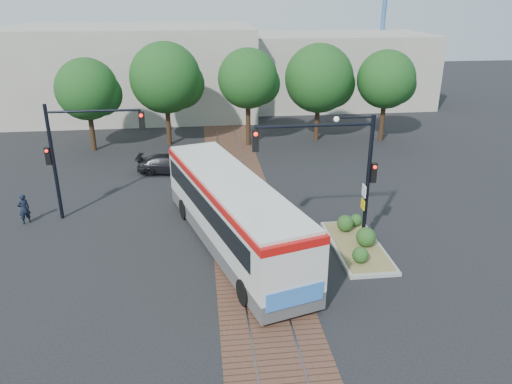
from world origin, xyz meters
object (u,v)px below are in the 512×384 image
signal_pole_main (342,162)px  officer (24,209)px  signal_pole_left (75,146)px  traffic_island (357,241)px  city_bus (232,210)px  parked_car (169,164)px

signal_pole_main → officer: 16.01m
signal_pole_left → officer: (-2.81, -0.45, -3.07)m
traffic_island → signal_pole_main: 3.95m
city_bus → traffic_island: (5.70, -0.77, -1.51)m
signal_pole_left → parked_car: size_ratio=1.48×
signal_pole_main → parked_car: (-8.10, 11.21, -3.57)m
city_bus → signal_pole_main: signal_pole_main is taller
city_bus → signal_pole_main: (4.75, -0.68, 2.31)m
city_bus → signal_pole_left: (-7.48, 4.13, 2.02)m
signal_pole_main → city_bus: bearing=171.9°
signal_pole_left → officer: size_ratio=3.76×
officer → parked_car: 9.75m
city_bus → traffic_island: bearing=-24.2°
parked_car → city_bus: bearing=-155.7°
traffic_island → parked_car: parked_car is taller
signal_pole_left → officer: 4.18m
signal_pole_main → signal_pole_left: bearing=158.6°
signal_pole_main → signal_pole_left: (-12.23, 4.80, -0.29)m
signal_pole_left → officer: bearing=-170.9°
traffic_island → signal_pole_main: bearing=174.6°
signal_pole_left → parked_car: bearing=57.2°
signal_pole_left → traffic_island: bearing=-20.4°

